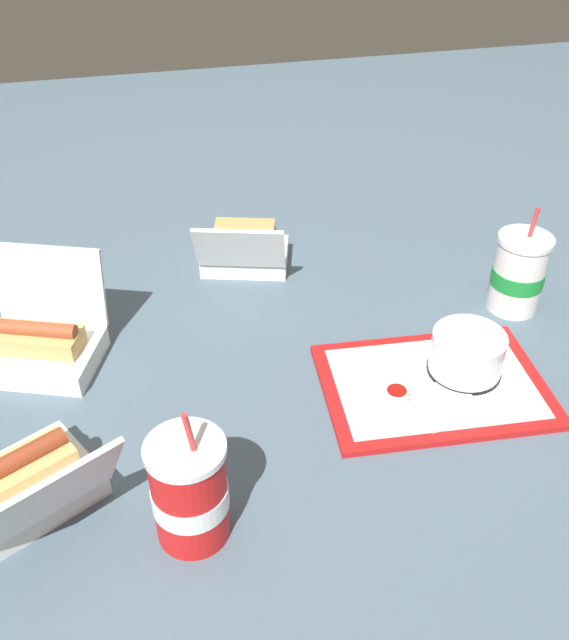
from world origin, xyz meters
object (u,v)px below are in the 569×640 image
at_px(clamshell_hotdog_back, 40,342).
at_px(plastic_fork, 403,367).
at_px(food_tray, 433,385).
at_px(ketchup_cup, 396,395).
at_px(cake_container, 467,355).
at_px(clamshell_sandwich_center, 244,250).
at_px(soda_cup_front, 190,491).
at_px(soda_cup_center, 517,272).
at_px(clamshell_hotdog_corner, 29,484).

bearing_deg(clamshell_hotdog_back, plastic_fork, -16.53).
distance_m(food_tray, clamshell_hotdog_back, 0.68).
bearing_deg(ketchup_cup, cake_container, 17.81).
bearing_deg(clamshell_sandwich_center, soda_cup_front, -106.75).
bearing_deg(soda_cup_front, clamshell_hotdog_back, 116.65).
bearing_deg(soda_cup_center, clamshell_hotdog_corner, -162.08).
relative_size(cake_container, clamshell_hotdog_back, 0.51).
relative_size(food_tray, plastic_fork, 3.53).
xyz_separation_m(food_tray, clamshell_hotdog_back, (-0.64, 0.22, 0.04)).
height_order(clamshell_sandwich_center, soda_cup_front, soda_cup_front).
xyz_separation_m(ketchup_cup, clamshell_sandwich_center, (-0.16, 0.47, 0.02)).
distance_m(food_tray, soda_cup_front, 0.47).
bearing_deg(plastic_fork, soda_cup_center, 16.50).
bearing_deg(clamshell_sandwich_center, clamshell_hotdog_back, -151.21).
relative_size(cake_container, ketchup_cup, 3.13).
relative_size(plastic_fork, clamshell_sandwich_center, 0.49).
height_order(clamshell_sandwich_center, soda_cup_center, soda_cup_center).
xyz_separation_m(soda_cup_center, soda_cup_front, (-0.67, -0.38, 0.00)).
bearing_deg(soda_cup_front, clamshell_hotdog_corner, 155.42).
bearing_deg(clamshell_hotdog_corner, cake_container, 8.97).
bearing_deg(ketchup_cup, clamshell_hotdog_corner, -173.32).
distance_m(plastic_fork, soda_cup_center, 0.32).
distance_m(ketchup_cup, clamshell_sandwich_center, 0.50).
height_order(cake_container, clamshell_sandwich_center, clamshell_sandwich_center).
bearing_deg(soda_cup_center, clamshell_sandwich_center, 151.88).
xyz_separation_m(food_tray, soda_cup_front, (-0.43, -0.19, 0.07)).
distance_m(clamshell_hotdog_corner, clamshell_hotdog_back, 0.32).
height_order(clamshell_hotdog_back, soda_cup_front, soda_cup_front).
distance_m(food_tray, clamshell_sandwich_center, 0.50).
distance_m(cake_container, soda_cup_center, 0.25).
bearing_deg(ketchup_cup, clamshell_hotdog_back, 155.57).
relative_size(clamshell_sandwich_center, clamshell_hotdog_back, 0.91).
bearing_deg(clamshell_hotdog_back, cake_container, -16.66).
bearing_deg(food_tray, soda_cup_front, -155.81).
bearing_deg(cake_container, soda_cup_center, 44.13).
xyz_separation_m(food_tray, ketchup_cup, (-0.08, -0.03, 0.02)).
bearing_deg(food_tray, soda_cup_center, 38.30).
distance_m(food_tray, soda_cup_center, 0.31).
height_order(food_tray, soda_cup_front, soda_cup_front).
bearing_deg(clamshell_hotdog_back, clamshell_sandwich_center, 28.79).
bearing_deg(ketchup_cup, soda_cup_center, 34.47).
xyz_separation_m(cake_container, soda_cup_center, (0.18, 0.17, 0.03)).
height_order(ketchup_cup, plastic_fork, ketchup_cup).
bearing_deg(soda_cup_front, soda_cup_center, 29.75).
xyz_separation_m(clamshell_sandwich_center, clamshell_hotdog_back, (-0.40, -0.22, -0.00)).
xyz_separation_m(clamshell_hotdog_back, soda_cup_front, (0.21, -0.42, 0.04)).
bearing_deg(soda_cup_center, plastic_fork, -152.61).
bearing_deg(cake_container, clamshell_hotdog_corner, -171.03).
relative_size(soda_cup_center, soda_cup_front, 0.96).
height_order(clamshell_sandwich_center, clamshell_hotdog_back, clamshell_hotdog_back).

